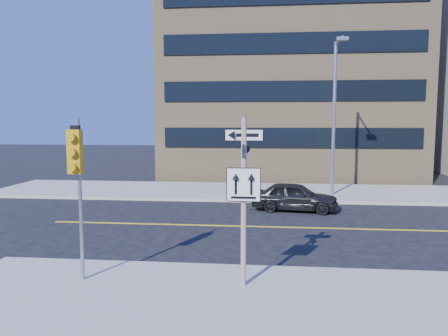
# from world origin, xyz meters

# --- Properties ---
(ground) EXTENTS (120.00, 120.00, 0.00)m
(ground) POSITION_xyz_m (0.00, 0.00, 0.00)
(ground) COLOR black
(ground) RESTS_ON ground
(sign_pole) EXTENTS (0.92, 0.92, 4.06)m
(sign_pole) POSITION_xyz_m (0.00, -2.51, 2.44)
(sign_pole) COLOR silver
(sign_pole) RESTS_ON near_sidewalk
(traffic_signal) EXTENTS (0.32, 0.45, 4.00)m
(traffic_signal) POSITION_xyz_m (-4.00, -2.66, 3.03)
(traffic_signal) COLOR gray
(traffic_signal) RESTS_ON near_sidewalk
(parked_car_a) EXTENTS (2.05, 4.02, 1.31)m
(parked_car_a) POSITION_xyz_m (1.80, 7.22, 0.66)
(parked_car_a) COLOR black
(parked_car_a) RESTS_ON ground
(streetlight_a) EXTENTS (0.55, 2.25, 8.00)m
(streetlight_a) POSITION_xyz_m (4.00, 10.76, 4.76)
(streetlight_a) COLOR gray
(streetlight_a) RESTS_ON far_sidewalk
(building_brick) EXTENTS (18.00, 18.00, 18.00)m
(building_brick) POSITION_xyz_m (2.00, 25.00, 9.00)
(building_brick) COLOR #A18759
(building_brick) RESTS_ON ground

